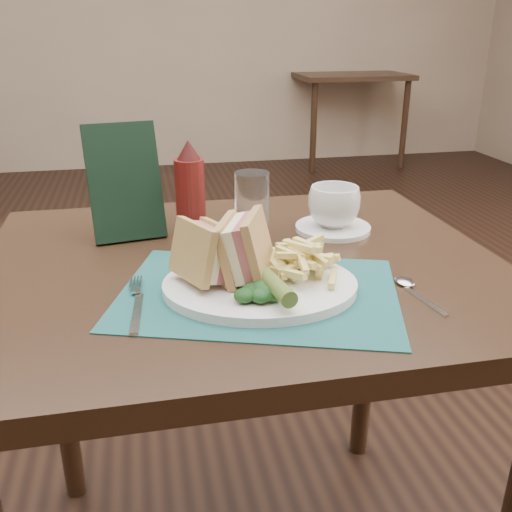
{
  "coord_description": "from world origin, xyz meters",
  "views": [
    {
      "loc": [
        -0.16,
        -1.41,
        1.14
      ],
      "look_at": [
        0.0,
        -0.6,
        0.8
      ],
      "focal_mm": 40.0,
      "sensor_mm": 36.0,
      "label": 1
    }
  ],
  "objects_px": {
    "table_bg_right": "(346,118)",
    "placemat": "(259,293)",
    "sandwich_half_a": "(193,255)",
    "drinking_glass": "(252,206)",
    "coffee_cup": "(334,206)",
    "ketchup_bottle": "(190,189)",
    "saucer": "(333,228)",
    "sandwich_half_b": "(232,246)",
    "plate": "(260,286)",
    "table_main": "(244,433)",
    "check_presenter": "(125,182)"
  },
  "relations": [
    {
      "from": "table_bg_right",
      "to": "placemat",
      "type": "bearing_deg",
      "value": -112.19
    },
    {
      "from": "sandwich_half_a",
      "to": "drinking_glass",
      "type": "xyz_separation_m",
      "value": [
        0.13,
        0.22,
        -0.0
      ]
    },
    {
      "from": "coffee_cup",
      "to": "ketchup_bottle",
      "type": "xyz_separation_m",
      "value": [
        -0.28,
        0.03,
        0.04
      ]
    },
    {
      "from": "placemat",
      "to": "saucer",
      "type": "bearing_deg",
      "value": 50.69
    },
    {
      "from": "table_bg_right",
      "to": "sandwich_half_b",
      "type": "height_order",
      "value": "sandwich_half_b"
    },
    {
      "from": "plate",
      "to": "saucer",
      "type": "height_order",
      "value": "plate"
    },
    {
      "from": "drinking_glass",
      "to": "ketchup_bottle",
      "type": "bearing_deg",
      "value": 157.52
    },
    {
      "from": "table_main",
      "to": "table_bg_right",
      "type": "distance_m",
      "value": 4.14
    },
    {
      "from": "plate",
      "to": "coffee_cup",
      "type": "distance_m",
      "value": 0.32
    },
    {
      "from": "placemat",
      "to": "plate",
      "type": "relative_size",
      "value": 1.4
    },
    {
      "from": "sandwich_half_b",
      "to": "table_main",
      "type": "bearing_deg",
      "value": 94.39
    },
    {
      "from": "table_bg_right",
      "to": "check_presenter",
      "type": "distance_m",
      "value": 4.09
    },
    {
      "from": "table_bg_right",
      "to": "ketchup_bottle",
      "type": "height_order",
      "value": "ketchup_bottle"
    },
    {
      "from": "table_main",
      "to": "placemat",
      "type": "bearing_deg",
      "value": -89.64
    },
    {
      "from": "sandwich_half_a",
      "to": "coffee_cup",
      "type": "relative_size",
      "value": 0.93
    },
    {
      "from": "ketchup_bottle",
      "to": "table_bg_right",
      "type": "bearing_deg",
      "value": 65.33
    },
    {
      "from": "saucer",
      "to": "ketchup_bottle",
      "type": "xyz_separation_m",
      "value": [
        -0.28,
        0.03,
        0.09
      ]
    },
    {
      "from": "saucer",
      "to": "coffee_cup",
      "type": "xyz_separation_m",
      "value": [
        0.0,
        0.0,
        0.05
      ]
    },
    {
      "from": "plate",
      "to": "saucer",
      "type": "distance_m",
      "value": 0.32
    },
    {
      "from": "check_presenter",
      "to": "plate",
      "type": "bearing_deg",
      "value": -65.62
    },
    {
      "from": "table_main",
      "to": "ketchup_bottle",
      "type": "distance_m",
      "value": 0.5
    },
    {
      "from": "coffee_cup",
      "to": "check_presenter",
      "type": "height_order",
      "value": "check_presenter"
    },
    {
      "from": "table_main",
      "to": "check_presenter",
      "type": "height_order",
      "value": "check_presenter"
    },
    {
      "from": "table_main",
      "to": "sandwich_half_b",
      "type": "height_order",
      "value": "sandwich_half_b"
    },
    {
      "from": "sandwich_half_b",
      "to": "coffee_cup",
      "type": "bearing_deg",
      "value": 65.58
    },
    {
      "from": "table_main",
      "to": "drinking_glass",
      "type": "xyz_separation_m",
      "value": [
        0.04,
        0.1,
        0.44
      ]
    },
    {
      "from": "table_bg_right",
      "to": "plate",
      "type": "bearing_deg",
      "value": -112.18
    },
    {
      "from": "table_bg_right",
      "to": "saucer",
      "type": "distance_m",
      "value": 3.97
    },
    {
      "from": "drinking_glass",
      "to": "check_presenter",
      "type": "bearing_deg",
      "value": 164.08
    },
    {
      "from": "drinking_glass",
      "to": "sandwich_half_a",
      "type": "bearing_deg",
      "value": -121.34
    },
    {
      "from": "placemat",
      "to": "table_main",
      "type": "bearing_deg",
      "value": 90.36
    },
    {
      "from": "placemat",
      "to": "ketchup_bottle",
      "type": "relative_size",
      "value": 2.27
    },
    {
      "from": "plate",
      "to": "check_presenter",
      "type": "relative_size",
      "value": 1.36
    },
    {
      "from": "plate",
      "to": "ketchup_bottle",
      "type": "distance_m",
      "value": 0.3
    },
    {
      "from": "table_bg_right",
      "to": "check_presenter",
      "type": "xyz_separation_m",
      "value": [
        -1.8,
        -3.64,
        0.48
      ]
    },
    {
      "from": "saucer",
      "to": "ketchup_bottle",
      "type": "distance_m",
      "value": 0.29
    },
    {
      "from": "sandwich_half_b",
      "to": "coffee_cup",
      "type": "relative_size",
      "value": 1.03
    },
    {
      "from": "drinking_glass",
      "to": "plate",
      "type": "bearing_deg",
      "value": -98.34
    },
    {
      "from": "sandwich_half_a",
      "to": "check_presenter",
      "type": "relative_size",
      "value": 0.43
    },
    {
      "from": "table_main",
      "to": "plate",
      "type": "height_order",
      "value": "plate"
    },
    {
      "from": "check_presenter",
      "to": "coffee_cup",
      "type": "bearing_deg",
      "value": -16.72
    },
    {
      "from": "placemat",
      "to": "ketchup_bottle",
      "type": "height_order",
      "value": "ketchup_bottle"
    },
    {
      "from": "table_main",
      "to": "sandwich_half_b",
      "type": "relative_size",
      "value": 8.53
    },
    {
      "from": "drinking_glass",
      "to": "check_presenter",
      "type": "distance_m",
      "value": 0.24
    },
    {
      "from": "placemat",
      "to": "check_presenter",
      "type": "xyz_separation_m",
      "value": [
        -0.19,
        0.3,
        0.11
      ]
    },
    {
      "from": "ketchup_bottle",
      "to": "coffee_cup",
      "type": "bearing_deg",
      "value": -6.4
    },
    {
      "from": "plate",
      "to": "sandwich_half_a",
      "type": "relative_size",
      "value": 3.15
    },
    {
      "from": "placemat",
      "to": "saucer",
      "type": "xyz_separation_m",
      "value": [
        0.21,
        0.25,
        0.0
      ]
    },
    {
      "from": "table_bg_right",
      "to": "check_presenter",
      "type": "bearing_deg",
      "value": -116.33
    },
    {
      "from": "table_main",
      "to": "sandwich_half_a",
      "type": "bearing_deg",
      "value": -129.36
    }
  ]
}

